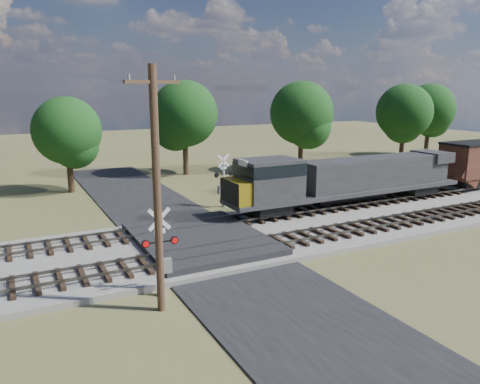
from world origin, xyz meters
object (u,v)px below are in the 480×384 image
crossing_signal_far (223,185)px  equipment_shed (280,178)px  crossing_signal_near (163,259)px  utility_pole (157,187)px

crossing_signal_far → equipment_shed: size_ratio=0.91×
crossing_signal_near → equipment_shed: 22.02m
equipment_shed → crossing_signal_near: bearing=-149.9°
crossing_signal_far → utility_pole: (-9.57, -14.42, 3.52)m
crossing_signal_near → utility_pole: bearing=-108.8°
equipment_shed → utility_pole: bearing=-148.5°
crossing_signal_far → utility_pole: bearing=48.9°
crossing_signal_near → crossing_signal_far: (9.03, 13.09, 0.05)m
crossing_signal_far → utility_pole: utility_pole is taller
crossing_signal_near → equipment_shed: size_ratio=0.88×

